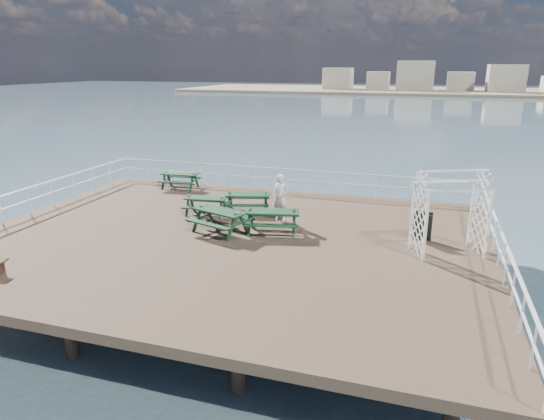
{
  "coord_description": "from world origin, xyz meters",
  "views": [
    {
      "loc": [
        6.45,
        -15.1,
        5.91
      ],
      "look_at": [
        1.61,
        0.07,
        1.1
      ],
      "focal_mm": 32.0,
      "sensor_mm": 36.0,
      "label": 1
    }
  ],
  "objects_px": {
    "picnic_table_d": "(206,202)",
    "person": "(280,198)",
    "picnic_table_a": "(180,177)",
    "trellis_arbor": "(450,217)",
    "picnic_table_b": "(272,217)",
    "picnic_table_c": "(248,199)",
    "picnic_table_e": "(220,216)"
  },
  "relations": [
    {
      "from": "picnic_table_d",
      "to": "person",
      "type": "bearing_deg",
      "value": -4.21
    },
    {
      "from": "picnic_table_a",
      "to": "trellis_arbor",
      "type": "distance_m",
      "value": 13.37
    },
    {
      "from": "picnic_table_b",
      "to": "picnic_table_c",
      "type": "height_order",
      "value": "picnic_table_b"
    },
    {
      "from": "picnic_table_a",
      "to": "person",
      "type": "relative_size",
      "value": 1.01
    },
    {
      "from": "person",
      "to": "picnic_table_c",
      "type": "bearing_deg",
      "value": 159.9
    },
    {
      "from": "picnic_table_d",
      "to": "picnic_table_e",
      "type": "xyz_separation_m",
      "value": [
        1.44,
        -1.86,
        0.1
      ]
    },
    {
      "from": "picnic_table_c",
      "to": "trellis_arbor",
      "type": "bearing_deg",
      "value": -32.12
    },
    {
      "from": "picnic_table_d",
      "to": "person",
      "type": "height_order",
      "value": "person"
    },
    {
      "from": "picnic_table_a",
      "to": "picnic_table_c",
      "type": "distance_m",
      "value": 5.34
    },
    {
      "from": "picnic_table_b",
      "to": "person",
      "type": "height_order",
      "value": "person"
    },
    {
      "from": "trellis_arbor",
      "to": "picnic_table_a",
      "type": "bearing_deg",
      "value": 134.51
    },
    {
      "from": "picnic_table_b",
      "to": "picnic_table_e",
      "type": "xyz_separation_m",
      "value": [
        -1.81,
        -0.57,
        0.02
      ]
    },
    {
      "from": "picnic_table_a",
      "to": "trellis_arbor",
      "type": "xyz_separation_m",
      "value": [
        12.36,
        -5.05,
        0.67
      ]
    },
    {
      "from": "picnic_table_a",
      "to": "trellis_arbor",
      "type": "height_order",
      "value": "trellis_arbor"
    },
    {
      "from": "picnic_table_e",
      "to": "trellis_arbor",
      "type": "relative_size",
      "value": 0.87
    },
    {
      "from": "picnic_table_e",
      "to": "picnic_table_b",
      "type": "bearing_deg",
      "value": 36.14
    },
    {
      "from": "picnic_table_c",
      "to": "trellis_arbor",
      "type": "height_order",
      "value": "trellis_arbor"
    },
    {
      "from": "picnic_table_b",
      "to": "person",
      "type": "relative_size",
      "value": 1.2
    },
    {
      "from": "picnic_table_c",
      "to": "picnic_table_a",
      "type": "bearing_deg",
      "value": 133.89
    },
    {
      "from": "picnic_table_e",
      "to": "trellis_arbor",
      "type": "xyz_separation_m",
      "value": [
        7.82,
        0.41,
        0.61
      ]
    },
    {
      "from": "picnic_table_a",
      "to": "picnic_table_c",
      "type": "bearing_deg",
      "value": -33.77
    },
    {
      "from": "picnic_table_b",
      "to": "picnic_table_e",
      "type": "bearing_deg",
      "value": -174.94
    },
    {
      "from": "picnic_table_a",
      "to": "picnic_table_c",
      "type": "height_order",
      "value": "picnic_table_c"
    },
    {
      "from": "picnic_table_b",
      "to": "trellis_arbor",
      "type": "relative_size",
      "value": 0.8
    },
    {
      "from": "picnic_table_e",
      "to": "trellis_arbor",
      "type": "height_order",
      "value": "trellis_arbor"
    },
    {
      "from": "picnic_table_d",
      "to": "picnic_table_e",
      "type": "relative_size",
      "value": 0.76
    },
    {
      "from": "picnic_table_c",
      "to": "person",
      "type": "height_order",
      "value": "person"
    },
    {
      "from": "picnic_table_a",
      "to": "picnic_table_b",
      "type": "relative_size",
      "value": 0.84
    },
    {
      "from": "picnic_table_e",
      "to": "picnic_table_c",
      "type": "bearing_deg",
      "value": 107.25
    },
    {
      "from": "picnic_table_e",
      "to": "person",
      "type": "distance_m",
      "value": 2.65
    },
    {
      "from": "picnic_table_a",
      "to": "picnic_table_e",
      "type": "bearing_deg",
      "value": -53.38
    },
    {
      "from": "trellis_arbor",
      "to": "person",
      "type": "xyz_separation_m",
      "value": [
        -6.14,
        1.62,
        -0.31
      ]
    }
  ]
}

